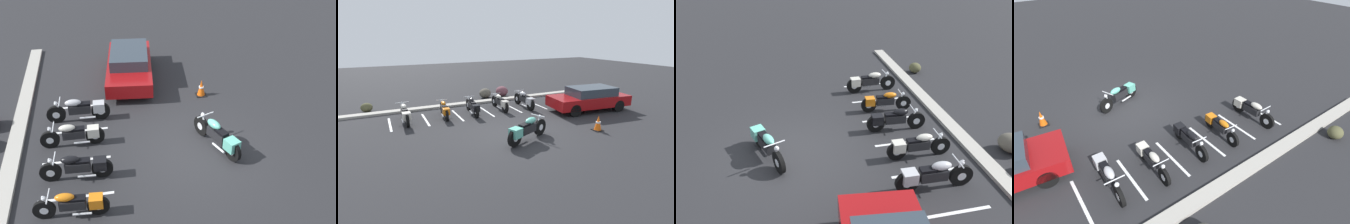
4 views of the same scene
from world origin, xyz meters
The scene contains 19 objects.
ground centered at (0.00, 0.00, 0.00)m, with size 60.00×60.00×0.00m, color #262628.
motorcycle_teal_featured centered at (0.03, -0.73, 0.48)m, with size 2.18×1.07×0.90m.
parked_bike_0 centered at (-3.91, 3.69, 0.46)m, with size 0.61×2.19×0.86m.
parked_bike_1 centered at (-2.05, 3.76, 0.41)m, with size 0.56×1.98×0.78m.
parked_bike_2 centered at (-0.61, 3.63, 0.44)m, with size 0.59×2.11×0.83m.
parked_bike_3 centered at (1.05, 3.77, 0.43)m, with size 0.58×2.06×0.81m.
parked_bike_4 centered at (2.49, 3.58, 0.46)m, with size 0.62×2.22×0.87m.
car_red centered at (5.36, 1.57, 0.68)m, with size 4.47×2.25×1.29m.
concrete_curb centered at (0.00, 5.75, 0.06)m, with size 18.00×0.50×0.12m, color #A8A399.
landscape_rock_0 centered at (2.60, 6.83, 0.33)m, with size 0.90×0.81×0.67m, color brown.
landscape_rock_1 centered at (-5.57, 6.57, 0.25)m, with size 0.57×0.60×0.49m, color #4C4B2F.
landscape_rock_2 centered at (1.41, 6.89, 0.30)m, with size 0.86×0.74×0.61m, color #524D42.
traffic_cone centered at (3.44, -1.06, 0.32)m, with size 0.40×0.40×0.67m.
stall_line_0 centered at (-4.60, 3.78, 0.00)m, with size 0.10×2.10×0.00m, color white.
stall_line_1 centered at (-2.99, 3.78, 0.00)m, with size 0.10×2.10×0.00m, color white.
stall_line_2 centered at (-1.38, 3.78, 0.00)m, with size 0.10×2.10×0.00m, color white.
stall_line_3 centered at (0.23, 3.78, 0.00)m, with size 0.10×2.10×0.00m, color white.
stall_line_4 centered at (1.84, 3.78, 0.00)m, with size 0.10×2.10×0.00m, color white.
stall_line_5 centered at (3.45, 3.78, 0.00)m, with size 0.10×2.10×0.00m, color white.
Camera 2 is at (-4.88, -8.86, 3.97)m, focal length 28.00 mm.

